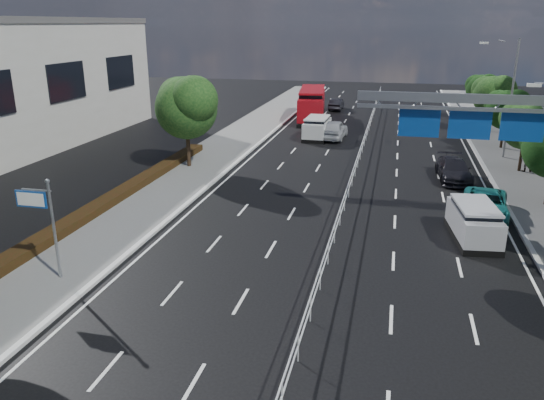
% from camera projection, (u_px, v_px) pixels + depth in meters
% --- Properties ---
extents(ground, '(160.00, 160.00, 0.00)m').
position_uv_depth(ground, '(314.00, 310.00, 19.53)').
color(ground, black).
rests_on(ground, ground).
extents(sidewalk_near, '(5.00, 140.00, 0.14)m').
position_uv_depth(sidewalk_near, '(40.00, 276.00, 21.99)').
color(sidewalk_near, slate).
rests_on(sidewalk_near, ground).
extents(kerb_near, '(0.25, 140.00, 0.15)m').
position_uv_depth(kerb_near, '(94.00, 282.00, 21.45)').
color(kerb_near, silver).
rests_on(kerb_near, ground).
extents(median_fence, '(0.05, 85.00, 1.02)m').
position_uv_depth(median_fence, '(360.00, 155.00, 40.14)').
color(median_fence, silver).
rests_on(median_fence, ground).
extents(hedge_near, '(1.00, 36.00, 0.44)m').
position_uv_depth(hedge_near, '(70.00, 224.00, 26.90)').
color(hedge_near, black).
rests_on(hedge_near, sidewalk_near).
extents(toilet_sign, '(1.62, 0.18, 4.34)m').
position_uv_depth(toilet_sign, '(42.00, 212.00, 20.96)').
color(toilet_sign, gray).
rests_on(toilet_sign, ground).
extents(overhead_gantry, '(10.24, 0.38, 7.45)m').
position_uv_depth(overhead_gantry, '(487.00, 120.00, 25.58)').
color(overhead_gantry, gray).
rests_on(overhead_gantry, ground).
extents(streetlight_far, '(2.78, 2.40, 9.00)m').
position_uv_depth(streetlight_far, '(508.00, 91.00, 39.62)').
color(streetlight_far, gray).
rests_on(streetlight_far, ground).
extents(near_tree_back, '(4.84, 4.51, 6.69)m').
position_uv_depth(near_tree_back, '(187.00, 104.00, 37.23)').
color(near_tree_back, black).
rests_on(near_tree_back, ground).
extents(far_tree_e, '(3.63, 3.38, 5.13)m').
position_uv_depth(far_tree_e, '(527.00, 123.00, 36.27)').
color(far_tree_e, black).
rests_on(far_tree_e, ground).
extents(far_tree_f, '(3.52, 3.28, 5.02)m').
position_uv_depth(far_tree_f, '(507.00, 107.00, 43.21)').
color(far_tree_f, black).
rests_on(far_tree_f, ground).
extents(far_tree_g, '(3.96, 3.69, 5.45)m').
position_uv_depth(far_tree_g, '(493.00, 93.00, 50.05)').
color(far_tree_g, black).
rests_on(far_tree_g, ground).
extents(far_tree_h, '(3.41, 3.18, 4.91)m').
position_uv_depth(far_tree_h, '(481.00, 87.00, 57.08)').
color(far_tree_h, black).
rests_on(far_tree_h, ground).
extents(white_minivan, '(2.10, 4.60, 1.98)m').
position_uv_depth(white_minivan, '(317.00, 128.00, 48.08)').
color(white_minivan, black).
rests_on(white_minivan, ground).
extents(red_bus, '(3.95, 11.32, 3.31)m').
position_uv_depth(red_bus, '(312.00, 103.00, 57.60)').
color(red_bus, black).
rests_on(red_bus, ground).
extents(near_car_silver, '(2.32, 5.17, 1.72)m').
position_uv_depth(near_car_silver, '(334.00, 129.00, 48.10)').
color(near_car_silver, '#B4B7BC').
rests_on(near_car_silver, ground).
extents(near_car_dark, '(1.51, 4.15, 1.36)m').
position_uv_depth(near_car_dark, '(336.00, 104.00, 64.08)').
color(near_car_dark, black).
rests_on(near_car_dark, ground).
extents(silver_minivan, '(2.34, 4.53, 1.80)m').
position_uv_depth(silver_minivan, '(474.00, 222.00, 25.67)').
color(silver_minivan, black).
rests_on(silver_minivan, ground).
extents(parked_car_teal, '(2.90, 5.23, 1.39)m').
position_uv_depth(parked_car_teal, '(485.00, 204.00, 28.77)').
color(parked_car_teal, '#166364').
rests_on(parked_car_teal, ground).
extents(parked_car_dark, '(2.32, 5.06, 1.43)m').
position_uv_depth(parked_car_dark, '(454.00, 170.00, 35.44)').
color(parked_car_dark, black).
rests_on(parked_car_dark, ground).
extents(pedestrian_b, '(0.84, 0.66, 1.70)m').
position_uv_depth(pedestrian_b, '(527.00, 160.00, 36.96)').
color(pedestrian_b, gray).
rests_on(pedestrian_b, sidewalk_far).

